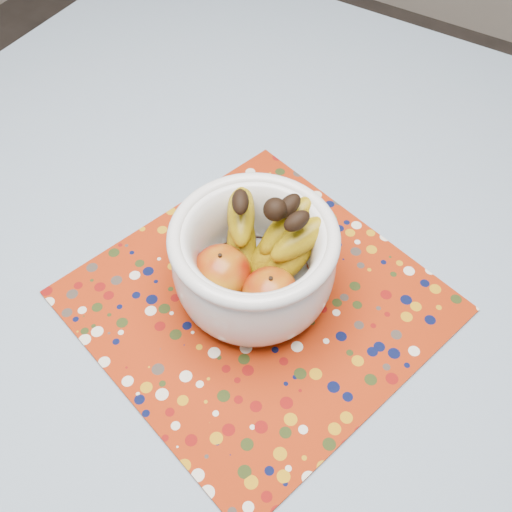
# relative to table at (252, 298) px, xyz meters

# --- Properties ---
(table) EXTENTS (1.20, 1.20, 0.75)m
(table) POSITION_rel_table_xyz_m (0.00, 0.00, 0.00)
(table) COLOR brown
(table) RESTS_ON ground
(tablecloth) EXTENTS (1.32, 1.32, 0.01)m
(tablecloth) POSITION_rel_table_xyz_m (0.00, 0.00, 0.08)
(tablecloth) COLOR slate
(tablecloth) RESTS_ON table
(placemat) EXTENTS (0.50, 0.50, 0.00)m
(placemat) POSITION_rel_table_xyz_m (0.04, -0.05, 0.09)
(placemat) COLOR maroon
(placemat) RESTS_ON tablecloth
(fruit_bowl) EXTENTS (0.21, 0.21, 0.15)m
(fruit_bowl) POSITION_rel_table_xyz_m (0.03, -0.03, 0.16)
(fruit_bowl) COLOR silver
(fruit_bowl) RESTS_ON placemat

